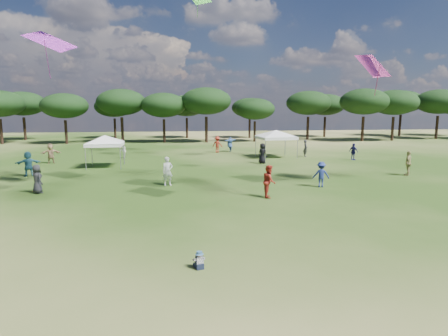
% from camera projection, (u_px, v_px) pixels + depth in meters
% --- Properties ---
extents(ground, '(140.00, 140.00, 0.00)m').
position_uv_depth(ground, '(227.00, 312.00, 8.70)').
color(ground, '#2C4915').
rests_on(ground, ground).
extents(tree_line, '(108.78, 17.63, 7.77)m').
position_uv_depth(tree_line, '(198.00, 103.00, 54.57)').
color(tree_line, black).
rests_on(tree_line, ground).
extents(tent_left, '(5.60, 5.60, 2.87)m').
position_uv_depth(tent_left, '(105.00, 137.00, 29.80)').
color(tent_left, gray).
rests_on(tent_left, ground).
extents(tent_right, '(6.65, 6.65, 2.93)m').
position_uv_depth(tent_right, '(276.00, 131.00, 35.87)').
color(tent_right, gray).
rests_on(tent_right, ground).
extents(toddler, '(0.39, 0.42, 0.53)m').
position_uv_depth(toddler, '(199.00, 261.00, 11.02)').
color(toddler, black).
rests_on(toddler, ground).
extents(festival_crowd, '(28.20, 22.77, 1.77)m').
position_uv_depth(festival_crowd, '(198.00, 156.00, 30.81)').
color(festival_crowd, '#937450').
rests_on(festival_crowd, ground).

